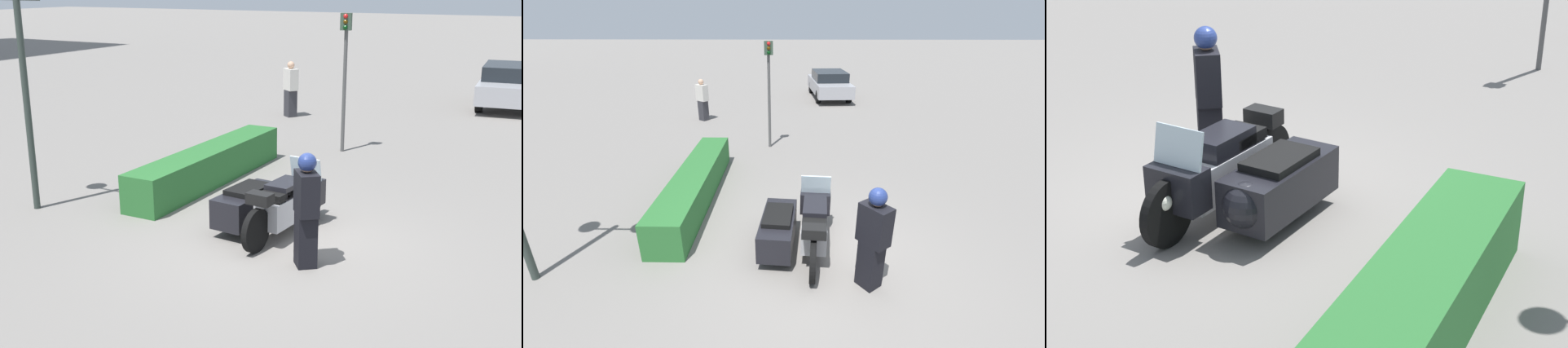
{
  "view_description": "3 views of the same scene",
  "coord_description": "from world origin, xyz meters",
  "views": [
    {
      "loc": [
        -8.81,
        -4.2,
        4.06
      ],
      "look_at": [
        -0.08,
        0.35,
        1.17
      ],
      "focal_mm": 45.0,
      "sensor_mm": 36.0,
      "label": 1
    },
    {
      "loc": [
        -5.03,
        0.64,
        3.92
      ],
      "look_at": [
        1.18,
        0.75,
        1.18
      ],
      "focal_mm": 24.0,
      "sensor_mm": 36.0,
      "label": 2
    },
    {
      "loc": [
        7.08,
        4.48,
        3.87
      ],
      "look_at": [
        0.9,
        1.4,
        0.84
      ],
      "focal_mm": 55.0,
      "sensor_mm": 36.0,
      "label": 3
    }
  ],
  "objects": [
    {
      "name": "pedestrian_bystander",
      "position": [
        9.6,
        4.35,
        0.86
      ],
      "size": [
        0.53,
        0.57,
        1.72
      ],
      "rotation": [
        0.0,
        0.0,
        2.49
      ],
      "color": "#2D2D33",
      "rests_on": "ground"
    },
    {
      "name": "police_motorcycle",
      "position": [
        0.55,
        0.52,
        0.48
      ],
      "size": [
        2.53,
        1.39,
        1.17
      ],
      "rotation": [
        0.0,
        0.0,
        -0.08
      ],
      "color": "black",
      "rests_on": "ground"
    },
    {
      "name": "hedge_bush_curbside",
      "position": [
        2.4,
        2.87,
        0.37
      ],
      "size": [
        4.91,
        0.76,
        0.74
      ],
      "primitive_type": "cube",
      "color": "#28662D",
      "rests_on": "ground"
    },
    {
      "name": "parked_car_background",
      "position": [
        14.53,
        -1.49,
        0.77
      ],
      "size": [
        4.7,
        2.15,
        1.43
      ],
      "rotation": [
        0.0,
        0.0,
        0.08
      ],
      "color": "#9E9EA3",
      "rests_on": "ground"
    },
    {
      "name": "officer_rider",
      "position": [
        -0.54,
        -0.64,
        0.92
      ],
      "size": [
        0.55,
        0.51,
        1.73
      ],
      "rotation": [
        0.0,
        0.0,
        -0.92
      ],
      "color": "black",
      "rests_on": "ground"
    },
    {
      "name": "ground_plane",
      "position": [
        0.0,
        0.0,
        0.0
      ],
      "size": [
        160.0,
        160.0,
        0.0
      ],
      "primitive_type": "plane",
      "color": "slate"
    },
    {
      "name": "traffic_light_near",
      "position": [
        6.16,
        1.32,
        2.22
      ],
      "size": [
        0.22,
        0.28,
        3.37
      ],
      "rotation": [
        0.0,
        0.0,
        3.28
      ],
      "color": "#4C4C4C",
      "rests_on": "ground"
    }
  ]
}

